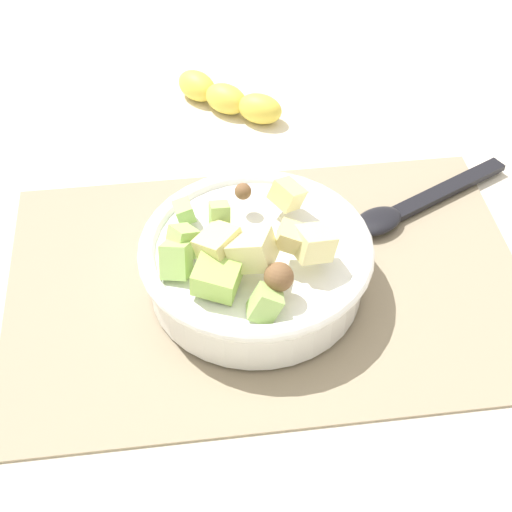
% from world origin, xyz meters
% --- Properties ---
extents(ground_plane, '(2.40, 2.40, 0.00)m').
position_xyz_m(ground_plane, '(0.00, 0.00, 0.00)').
color(ground_plane, silver).
extents(placemat, '(0.50, 0.33, 0.01)m').
position_xyz_m(placemat, '(0.00, 0.00, 0.00)').
color(placemat, gray).
rests_on(placemat, ground_plane).
extents(salad_bowl, '(0.22, 0.22, 0.10)m').
position_xyz_m(salad_bowl, '(-0.01, -0.01, 0.04)').
color(salad_bowl, white).
rests_on(salad_bowl, placemat).
extents(serving_spoon, '(0.20, 0.12, 0.01)m').
position_xyz_m(serving_spoon, '(0.16, 0.08, 0.01)').
color(serving_spoon, black).
rests_on(serving_spoon, placemat).
extents(banana_whole, '(0.14, 0.12, 0.04)m').
position_xyz_m(banana_whole, '(-0.01, 0.29, 0.02)').
color(banana_whole, yellow).
rests_on(banana_whole, ground_plane).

